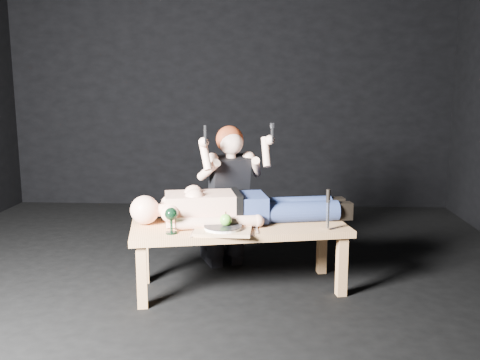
{
  "coord_description": "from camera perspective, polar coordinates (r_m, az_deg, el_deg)",
  "views": [
    {
      "loc": [
        0.47,
        -3.46,
        1.36
      ],
      "look_at": [
        0.27,
        -0.03,
        0.75
      ],
      "focal_mm": 38.87,
      "sensor_mm": 36.0,
      "label": 1
    }
  ],
  "objects": [
    {
      "name": "spoon_flat",
      "position": [
        3.44,
        0.54,
        -5.24
      ],
      "size": [
        0.14,
        0.08,
        0.01
      ],
      "primitive_type": "cube",
      "rotation": [
        0.0,
        0.0,
        1.1
      ],
      "color": "#B2B2B7",
      "rests_on": "table"
    },
    {
      "name": "apple",
      "position": [
        3.33,
        -1.57,
        -4.4
      ],
      "size": [
        0.08,
        0.08,
        0.08
      ],
      "primitive_type": "sphere",
      "color": "green",
      "rests_on": "plate"
    },
    {
      "name": "table",
      "position": [
        3.57,
        -0.05,
        -8.47
      ],
      "size": [
        1.52,
        0.83,
        0.45
      ],
      "primitive_type": "cube",
      "rotation": [
        0.0,
        0.0,
        0.21
      ],
      "color": "tan",
      "rests_on": "ground"
    },
    {
      "name": "kneeling_woman",
      "position": [
        3.92,
        -1.51,
        -1.68
      ],
      "size": [
        0.81,
        0.85,
        1.12
      ],
      "primitive_type": null,
      "rotation": [
        0.0,
        0.0,
        0.4
      ],
      "color": "black",
      "rests_on": "ground"
    },
    {
      "name": "fork_flat",
      "position": [
        3.31,
        -5.25,
        -5.9
      ],
      "size": [
        0.02,
        0.15,
        0.01
      ],
      "primitive_type": "cube",
      "rotation": [
        0.0,
        0.0,
        0.05
      ],
      "color": "#B2B2B7",
      "rests_on": "table"
    },
    {
      "name": "goblet",
      "position": [
        3.31,
        -7.55,
        -4.44
      ],
      "size": [
        0.1,
        0.1,
        0.17
      ],
      "primitive_type": null,
      "rotation": [
        0.0,
        0.0,
        0.21
      ],
      "color": "black",
      "rests_on": "table"
    },
    {
      "name": "lying_man",
      "position": [
        3.59,
        0.35,
        -2.57
      ],
      "size": [
        1.42,
        0.69,
        0.25
      ],
      "primitive_type": null,
      "rotation": [
        0.0,
        0.0,
        0.21
      ],
      "color": "#EAAF93",
      "rests_on": "table"
    },
    {
      "name": "ground",
      "position": [
        3.74,
        -4.23,
        -11.25
      ],
      "size": [
        5.0,
        5.0,
        0.0
      ],
      "primitive_type": "plane",
      "color": "black",
      "rests_on": "ground"
    },
    {
      "name": "back_wall",
      "position": [
        5.98,
        -1.28,
        11.44
      ],
      "size": [
        5.0,
        0.0,
        5.0
      ],
      "primitive_type": "plane",
      "rotation": [
        1.57,
        0.0,
        0.0
      ],
      "color": "black",
      "rests_on": "ground"
    },
    {
      "name": "plate",
      "position": [
        3.33,
        -1.89,
        -5.23
      ],
      "size": [
        0.24,
        0.24,
        0.02
      ],
      "primitive_type": "cylinder",
      "rotation": [
        0.0,
        0.0,
        -0.01
      ],
      "color": "white",
      "rests_on": "serving_tray"
    },
    {
      "name": "carving_knife",
      "position": [
        3.41,
        9.63,
        -3.24
      ],
      "size": [
        0.04,
        0.04,
        0.27
      ],
      "primitive_type": null,
      "rotation": [
        0.0,
        0.0,
        0.21
      ],
      "color": "#B2B2B7",
      "rests_on": "table"
    },
    {
      "name": "knife_flat",
      "position": [
        3.37,
        1.87,
        -5.53
      ],
      "size": [
        0.02,
        0.15,
        0.01
      ],
      "primitive_type": "cube",
      "rotation": [
        0.0,
        0.0,
        0.07
      ],
      "color": "#B2B2B7",
      "rests_on": "table"
    },
    {
      "name": "serving_tray",
      "position": [
        3.34,
        -1.88,
        -5.56
      ],
      "size": [
        0.36,
        0.26,
        0.02
      ],
      "primitive_type": "cube",
      "rotation": [
        0.0,
        0.0,
        -0.01
      ],
      "color": "tan",
      "rests_on": "table"
    }
  ]
}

